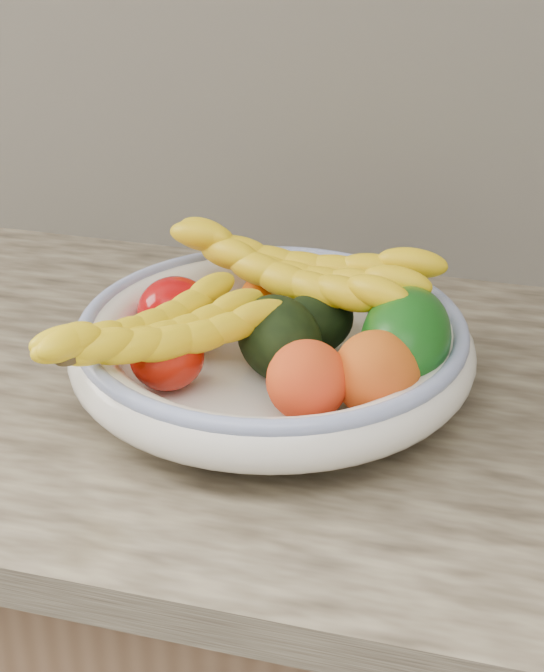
{
  "coord_description": "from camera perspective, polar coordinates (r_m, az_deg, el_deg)",
  "views": [
    {
      "loc": [
        0.23,
        0.82,
        1.42
      ],
      "look_at": [
        0.0,
        1.66,
        0.96
      ],
      "focal_mm": 55.0,
      "sensor_mm": 36.0,
      "label": 1
    }
  ],
  "objects": [
    {
      "name": "avocado_center",
      "position": [
        0.97,
        0.41,
        -0.12
      ],
      "size": [
        0.13,
        0.13,
        0.08
      ],
      "primitive_type": "ellipsoid",
      "rotation": [
        0.0,
        0.0,
        0.61
      ],
      "color": "black",
      "rests_on": "fruit_bowl"
    },
    {
      "name": "clementine_back_left",
      "position": [
        1.08,
        -0.51,
        2.25
      ],
      "size": [
        0.06,
        0.06,
        0.04
      ],
      "primitive_type": "ellipsoid",
      "rotation": [
        0.0,
        0.0,
        -0.35
      ],
      "color": "#FF6405",
      "rests_on": "fruit_bowl"
    },
    {
      "name": "avocado_right",
      "position": [
        1.0,
        2.36,
        0.68
      ],
      "size": [
        0.1,
        0.11,
        0.06
      ],
      "primitive_type": "ellipsoid",
      "rotation": [
        0.0,
        0.0,
        -0.57
      ],
      "color": "black",
      "rests_on": "fruit_bowl"
    },
    {
      "name": "tomato_near_left",
      "position": [
        0.95,
        -5.84,
        -1.12
      ],
      "size": [
        0.08,
        0.08,
        0.06
      ],
      "primitive_type": "ellipsoid",
      "rotation": [
        0.0,
        0.0,
        0.15
      ],
      "color": "#B21608",
      "rests_on": "fruit_bowl"
    },
    {
      "name": "fruit_bowl",
      "position": [
        0.99,
        -0.0,
        -0.59
      ],
      "size": [
        0.39,
        0.39,
        0.08
      ],
      "color": "white",
      "rests_on": "kitchen_counter"
    },
    {
      "name": "peach_front",
      "position": [
        0.9,
        1.97,
        -2.48
      ],
      "size": [
        0.09,
        0.09,
        0.07
      ],
      "primitive_type": "ellipsoid",
      "rotation": [
        0.0,
        0.0,
        0.37
      ],
      "color": "orange",
      "rests_on": "fruit_bowl"
    },
    {
      "name": "clementine_back_right",
      "position": [
        1.07,
        2.1,
        1.84
      ],
      "size": [
        0.06,
        0.06,
        0.04
      ],
      "primitive_type": "ellipsoid",
      "rotation": [
        0.0,
        0.0,
        0.24
      ],
      "color": "orange",
      "rests_on": "fruit_bowl"
    },
    {
      "name": "peach_right",
      "position": [
        0.91,
        5.8,
        -2.08
      ],
      "size": [
        0.08,
        0.08,
        0.08
      ],
      "primitive_type": "ellipsoid",
      "rotation": [
        0.0,
        0.0,
        0.04
      ],
      "color": "orange",
      "rests_on": "fruit_bowl"
    },
    {
      "name": "green_mango",
      "position": [
        0.95,
        7.42,
        -0.14
      ],
      "size": [
        0.12,
        0.14,
        0.11
      ],
      "primitive_type": "ellipsoid",
      "rotation": [
        0.0,
        0.31,
        0.11
      ],
      "color": "#0D490E",
      "rests_on": "fruit_bowl"
    },
    {
      "name": "banana_bunch_back",
      "position": [
        1.04,
        1.27,
        3.21
      ],
      "size": [
        0.32,
        0.19,
        0.09
      ],
      "primitive_type": null,
      "rotation": [
        0.0,
        0.0,
        -0.25
      ],
      "color": "yellow",
      "rests_on": "fruit_bowl"
    },
    {
      "name": "banana_bunch_front",
      "position": [
        0.94,
        -6.41,
        -0.21
      ],
      "size": [
        0.23,
        0.27,
        0.07
      ],
      "primitive_type": null,
      "rotation": [
        0.0,
        0.0,
        0.96
      ],
      "color": "yellow",
      "rests_on": "fruit_bowl"
    },
    {
      "name": "tomato_left",
      "position": [
        1.03,
        -5.38,
        1.39
      ],
      "size": [
        0.09,
        0.09,
        0.07
      ],
      "primitive_type": "ellipsoid",
      "rotation": [
        0.0,
        0.0,
        -0.19
      ],
      "color": "#AD0608",
      "rests_on": "fruit_bowl"
    }
  ]
}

